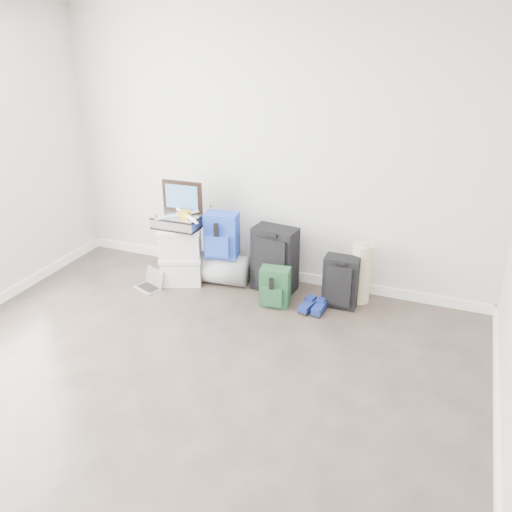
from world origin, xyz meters
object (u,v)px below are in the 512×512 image
at_px(briefcase, 179,221).
at_px(duffel_bag, 224,269).
at_px(boxes_stack, 181,254).
at_px(carry_on, 341,282).
at_px(laptop, 151,283).
at_px(large_suitcase, 275,259).

xyz_separation_m(briefcase, duffel_bag, (0.42, 0.13, -0.52)).
bearing_deg(boxes_stack, carry_on, -19.41).
xyz_separation_m(duffel_bag, carry_on, (1.24, -0.03, 0.09)).
distance_m(boxes_stack, carry_on, 1.67).
bearing_deg(briefcase, carry_on, 2.76).
distance_m(carry_on, laptop, 1.94).
relative_size(boxes_stack, laptop, 1.94).
height_order(boxes_stack, carry_on, boxes_stack).
xyz_separation_m(duffel_bag, laptop, (-0.66, -0.37, -0.11)).
bearing_deg(boxes_stack, briefcase, 157.27).
xyz_separation_m(briefcase, large_suitcase, (0.96, 0.19, -0.35)).
distance_m(duffel_bag, carry_on, 1.24).
xyz_separation_m(briefcase, carry_on, (1.66, 0.10, -0.43)).
bearing_deg(boxes_stack, laptop, -155.91).
bearing_deg(laptop, large_suitcase, 41.75).
xyz_separation_m(duffel_bag, large_suitcase, (0.54, 0.06, 0.17)).
bearing_deg(laptop, carry_on, 32.04).
relative_size(carry_on, laptop, 1.60).
bearing_deg(duffel_bag, boxes_stack, -168.64).
height_order(large_suitcase, carry_on, large_suitcase).
bearing_deg(duffel_bag, briefcase, -168.64).
xyz_separation_m(boxes_stack, briefcase, (-0.00, 0.00, 0.37)).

